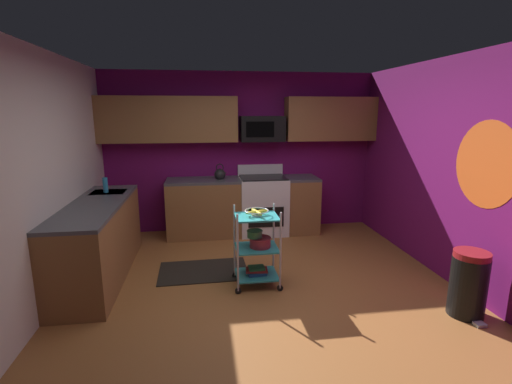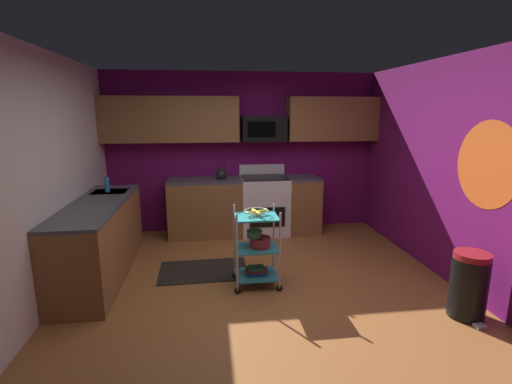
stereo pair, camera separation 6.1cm
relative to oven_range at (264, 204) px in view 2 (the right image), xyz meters
The scene contains 18 objects.
floor 2.19m from the oven_range, 98.67° to the right, with size 4.40×4.80×0.04m, color #995B2D.
wall_back 0.94m from the oven_range, 134.52° to the left, with size 4.52×0.06×2.60m, color #6B1156.
wall_left 3.41m from the oven_range, 140.48° to the right, with size 0.06×4.80×2.60m, color silver.
wall_right 2.96m from the oven_range, 47.78° to the right, with size 0.06×4.80×2.60m, color #6B1156.
wall_flower_decal 3.27m from the oven_range, 53.03° to the right, with size 0.89×0.89×0.00m, color #E5591E.
counter_run 1.38m from the oven_range, 151.96° to the right, with size 3.42×2.75×0.92m.
oven_range is the anchor object (origin of this frame).
upper_cabinets 1.43m from the oven_range, 161.50° to the left, with size 4.40×0.33×0.70m.
microwave 1.23m from the oven_range, 90.26° to the left, with size 0.70×0.39×0.40m.
rolling_cart 1.91m from the oven_range, 101.34° to the right, with size 0.54×0.43×0.91m.
fruit_bowl 1.96m from the oven_range, 101.34° to the right, with size 0.27×0.27×0.07m.
mixing_bowl_large 1.91m from the oven_range, 100.13° to the right, with size 0.25×0.25×0.11m.
mixing_bowl_small 1.91m from the oven_range, 101.99° to the right, with size 0.18×0.18×0.08m.
book_stack 1.94m from the oven_range, 101.34° to the right, with size 0.26×0.18×0.09m.
kettle 0.86m from the oven_range, behind, with size 0.21×0.18×0.26m.
dish_soap_bottle 2.44m from the oven_range, 160.69° to the right, with size 0.06×0.06×0.20m, color #2D8CBF.
trash_can 3.24m from the oven_range, 60.78° to the right, with size 0.34×0.42×0.66m.
floor_rug 1.80m from the oven_range, 124.68° to the right, with size 1.10×0.70×0.01m, color black.
Camera 2 is at (-0.57, -3.75, 1.98)m, focal length 26.10 mm.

